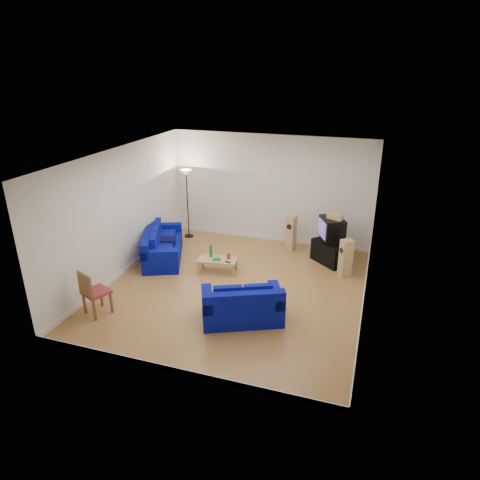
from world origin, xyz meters
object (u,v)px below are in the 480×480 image
(sofa_loveseat, at_px, (242,307))
(tv_stand, at_px, (330,252))
(coffee_table, at_px, (217,261))
(television, at_px, (332,228))
(sofa_three_seat, at_px, (161,248))

(sofa_loveseat, height_order, tv_stand, sofa_loveseat)
(coffee_table, xyz_separation_m, tv_stand, (2.69, 1.48, -0.01))
(tv_stand, bearing_deg, coffee_table, -110.04)
(coffee_table, distance_m, television, 3.16)
(sofa_three_seat, height_order, sofa_loveseat, sofa_three_seat)
(sofa_three_seat, xyz_separation_m, tv_stand, (4.48, 1.17, -0.01))
(sofa_three_seat, bearing_deg, television, 82.38)
(sofa_loveseat, relative_size, coffee_table, 1.80)
(sofa_loveseat, distance_m, coffee_table, 2.37)
(sofa_loveseat, distance_m, television, 3.82)
(tv_stand, relative_size, television, 1.10)
(sofa_three_seat, distance_m, sofa_loveseat, 3.86)
(sofa_three_seat, xyz_separation_m, sofa_loveseat, (3.11, -2.28, 0.00))
(sofa_loveseat, height_order, coffee_table, sofa_loveseat)
(television, bearing_deg, coffee_table, -86.22)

